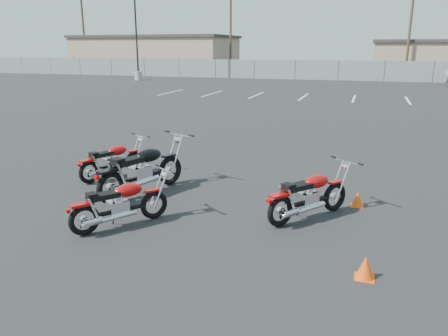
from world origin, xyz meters
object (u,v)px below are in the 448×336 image
(motorcycle_second_black, at_px, (142,170))
(motorcycle_third_red, at_px, (120,204))
(motorcycle_front_red, at_px, (112,161))
(motorcycle_rear_red, at_px, (309,195))

(motorcycle_second_black, distance_m, motorcycle_third_red, 1.75)
(motorcycle_front_red, distance_m, motorcycle_third_red, 3.05)
(motorcycle_second_black, relative_size, motorcycle_rear_red, 1.30)
(motorcycle_third_red, bearing_deg, motorcycle_front_red, 124.51)
(motorcycle_front_red, distance_m, motorcycle_rear_red, 4.85)
(motorcycle_front_red, height_order, motorcycle_second_black, motorcycle_second_black)
(motorcycle_second_black, height_order, motorcycle_rear_red, motorcycle_second_black)
(motorcycle_third_red, bearing_deg, motorcycle_second_black, 106.21)
(motorcycle_front_red, xyz_separation_m, motorcycle_rear_red, (4.72, -1.14, 0.03))
(motorcycle_third_red, relative_size, motorcycle_rear_red, 0.95)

